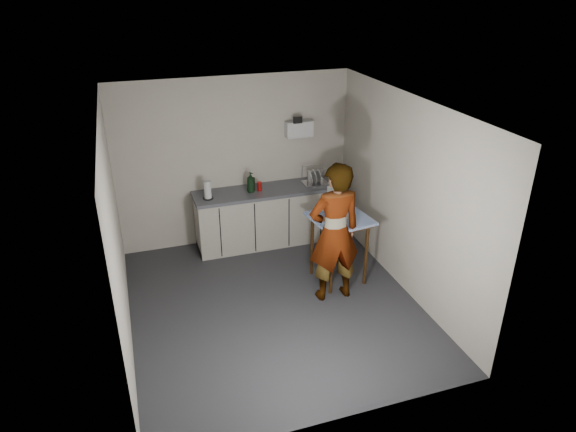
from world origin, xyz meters
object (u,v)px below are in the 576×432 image
object	(u,v)px
kitchen_counter	(267,218)
bakery_box	(338,209)
side_table	(340,226)
paper_towel	(208,190)
standing_man	(335,233)
soap_bottle	(251,182)
dark_bottle	(253,184)
dish_rack	(315,180)
soda_can	(259,186)

from	to	relation	value
kitchen_counter	bakery_box	size ratio (longest dim) A/B	5.98
side_table	paper_towel	world-z (taller)	paper_towel
bakery_box	side_table	bearing A→B (deg)	-77.21
standing_man	soap_bottle	distance (m)	1.83
soap_bottle	paper_towel	xyz separation A→B (m)	(-0.66, -0.05, -0.03)
standing_man	dark_bottle	xyz separation A→B (m)	(-0.60, 1.74, 0.07)
paper_towel	bakery_box	size ratio (longest dim) A/B	0.74
kitchen_counter	standing_man	xyz separation A→B (m)	(0.40, -1.73, 0.51)
side_table	dish_rack	size ratio (longest dim) A/B	2.45
side_table	soda_can	bearing A→B (deg)	111.94
soda_can	paper_towel	distance (m)	0.80
paper_towel	soap_bottle	bearing A→B (deg)	4.14
kitchen_counter	dish_rack	distance (m)	0.96
dark_bottle	paper_towel	bearing A→B (deg)	-173.18
bakery_box	dark_bottle	bearing A→B (deg)	136.04
standing_man	soda_can	xyz separation A→B (m)	(-0.51, 1.72, 0.04)
soda_can	dish_rack	distance (m)	0.90
side_table	soda_can	distance (m)	1.55
soap_bottle	dish_rack	distance (m)	1.05
kitchen_counter	paper_towel	xyz separation A→B (m)	(-0.91, -0.08, 0.61)
kitchen_counter	paper_towel	world-z (taller)	paper_towel
paper_towel	side_table	bearing A→B (deg)	-39.61
soap_bottle	soda_can	world-z (taller)	soap_bottle
soap_bottle	kitchen_counter	bearing A→B (deg)	6.46
soda_can	paper_towel	xyz separation A→B (m)	(-0.80, -0.06, 0.06)
paper_towel	dark_bottle	bearing A→B (deg)	6.82
soda_can	bakery_box	size ratio (longest dim) A/B	0.37
dish_rack	side_table	bearing A→B (deg)	-96.45
side_table	bakery_box	world-z (taller)	bakery_box
soda_can	dark_bottle	world-z (taller)	dark_bottle
paper_towel	dish_rack	xyz separation A→B (m)	(1.70, 0.07, -0.07)
kitchen_counter	soda_can	world-z (taller)	soda_can
dish_rack	bakery_box	xyz separation A→B (m)	(-0.15, -1.26, 0.07)
dish_rack	soap_bottle	bearing A→B (deg)	-178.98
standing_man	paper_towel	world-z (taller)	standing_man
soap_bottle	bakery_box	size ratio (longest dim) A/B	0.85
paper_towel	standing_man	bearing A→B (deg)	-51.61
soap_bottle	bakery_box	world-z (taller)	bakery_box
kitchen_counter	dark_bottle	distance (m)	0.62
soap_bottle	soda_can	size ratio (longest dim) A/B	2.32
kitchen_counter	dish_rack	size ratio (longest dim) A/B	5.74
side_table	paper_towel	distance (m)	2.02
soap_bottle	side_table	bearing A→B (deg)	-56.27
soap_bottle	dish_rack	bearing A→B (deg)	1.02
side_table	bakery_box	xyz separation A→B (m)	(-0.00, 0.09, 0.21)
side_table	soda_can	xyz separation A→B (m)	(-0.75, 1.35, 0.15)
standing_man	soda_can	distance (m)	1.79
side_table	bakery_box	size ratio (longest dim) A/B	2.55
side_table	paper_towel	xyz separation A→B (m)	(-1.55, 1.28, 0.21)
bakery_box	dish_rack	bearing A→B (deg)	95.65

